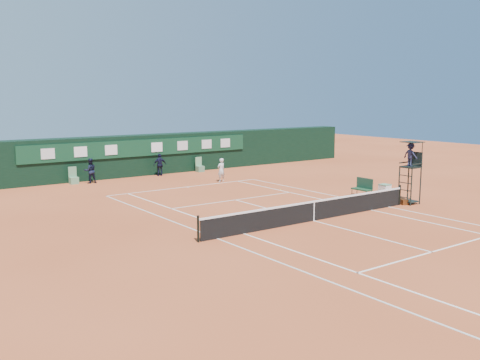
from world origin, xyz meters
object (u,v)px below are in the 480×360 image
tennis_net (314,210)px  cooler (385,189)px  player_bench (363,187)px  player (221,170)px  umpire_chair (411,159)px

tennis_net → cooler: size_ratio=20.00×
player_bench → player: player is taller
tennis_net → umpire_chair: 7.35m
tennis_net → player: player is taller
umpire_chair → player_bench: size_ratio=2.85×
umpire_chair → player_bench: umpire_chair is taller
tennis_net → player_bench: same height
umpire_chair → player_bench: (-0.40, 2.92, -1.86)m
tennis_net → player: bearing=76.1°
player → cooler: bearing=111.2°
tennis_net → player_bench: bearing=22.9°
cooler → player: (-5.17, 9.86, 0.49)m
player_bench → tennis_net: bearing=-157.1°
umpire_chair → cooler: bearing=66.3°
player_bench → umpire_chair: bearing=-82.1°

